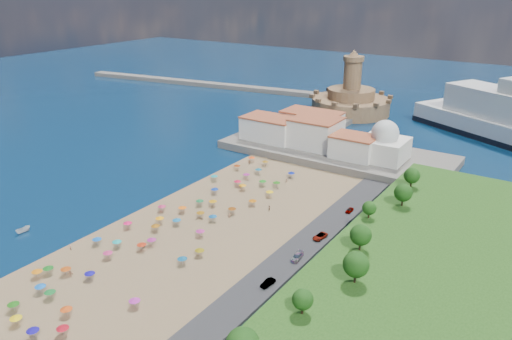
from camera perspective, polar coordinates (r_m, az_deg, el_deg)
The scene contains 11 objects.
ground at distance 147.87m, azimuth -6.68°, elevation -5.50°, with size 700.00×700.00×0.00m, color #071938.
terrace at distance 199.95m, azimuth 9.06°, elevation 2.04°, with size 90.00×36.00×3.00m, color #59544C.
jetty at distance 239.21m, azimuth 7.83°, elevation 5.20°, with size 18.00×70.00×2.40m, color #59544C.
breakwater at distance 326.99m, azimuth -4.36°, elevation 9.62°, with size 200.00×7.00×2.60m, color #59544C.
waterfront_buildings at distance 203.96m, azimuth 5.91°, elevation 4.46°, with size 57.00×29.00×11.00m.
domed_building at distance 189.00m, azimuth 14.44°, elevation 2.89°, with size 16.00×16.00×15.00m.
fortress at distance 264.45m, azimuth 10.77°, elevation 7.78°, with size 40.00×40.00×32.40m.
beach_parasols at distance 140.56m, azimuth -9.98°, elevation -6.19°, with size 32.38×116.15×2.20m.
beachgoers at distance 149.56m, azimuth -5.58°, elevation -4.65°, with size 33.20×105.38×1.89m.
parked_cars at distance 123.45m, azimuth 4.07°, elevation -10.42°, with size 2.91×76.81×1.45m.
hillside_trees at distance 112.60m, azimuth 10.04°, elevation -9.01°, with size 14.50×109.95×7.28m.
Camera 1 is at (86.74, -100.12, 65.71)m, focal length 35.00 mm.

